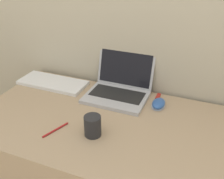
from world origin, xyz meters
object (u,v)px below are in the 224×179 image
pen (56,130)px  drink_cup (93,125)px  laptop (120,86)px  external_keyboard (53,83)px  usb_stick (158,96)px  computer_mouse (159,104)px

pen → drink_cup: bearing=12.9°
laptop → external_keyboard: (-0.43, -0.04, -0.04)m
external_keyboard → usb_stick: 0.65m
computer_mouse → usb_stick: computer_mouse is taller
drink_cup → computer_mouse: drink_cup is taller
external_keyboard → computer_mouse: bearing=-0.3°
drink_cup → usb_stick: bearing=66.4°
drink_cup → pen: (-0.17, -0.04, -0.05)m
drink_cup → pen: drink_cup is taller
external_keyboard → usb_stick: (0.64, 0.09, -0.01)m
external_keyboard → usb_stick: external_keyboard is taller
laptop → computer_mouse: size_ratio=2.95×
computer_mouse → laptop: bearing=170.1°
drink_cup → computer_mouse: size_ratio=0.85×
laptop → usb_stick: (0.21, 0.05, -0.05)m
drink_cup → computer_mouse: (0.22, 0.35, -0.04)m
laptop → pen: bearing=-109.6°
usb_stick → external_keyboard: bearing=-171.8°
laptop → drink_cup: size_ratio=3.46×
drink_cup → computer_mouse: 0.41m
usb_stick → pen: same height
drink_cup → external_keyboard: (-0.45, 0.35, -0.04)m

